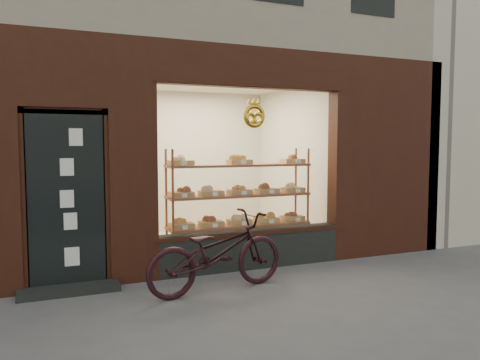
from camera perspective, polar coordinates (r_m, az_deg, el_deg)
name	(u,v)px	position (r m, az deg, el deg)	size (l,w,h in m)	color
ground	(296,325)	(4.81, 6.87, -17.18)	(90.00, 90.00, 0.00)	#5B5B5B
display_shelf	(239,206)	(7.03, -0.07, -3.17)	(2.20, 0.45, 1.70)	brown
bicycle	(217,252)	(5.67, -2.79, -8.80)	(0.63, 1.80, 0.95)	black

